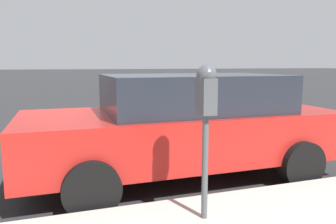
# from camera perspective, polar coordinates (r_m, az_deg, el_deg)

# --- Properties ---
(ground_plane) EXTENTS (220.00, 220.00, 0.00)m
(ground_plane) POSITION_cam_1_polar(r_m,az_deg,el_deg) (5.82, -8.06, -8.29)
(ground_plane) COLOR #2B2B2D
(parking_meter) EXTENTS (0.21, 0.19, 1.50)m
(parking_meter) POSITION_cam_1_polar(r_m,az_deg,el_deg) (3.08, 6.63, 1.67)
(parking_meter) COLOR #4C5156
(parking_meter) RESTS_ON sidewalk
(car_red) EXTENTS (2.01, 4.47, 1.51)m
(car_red) POSITION_cam_1_polar(r_m,az_deg,el_deg) (4.77, 2.95, -2.09)
(car_red) COLOR #B21E19
(car_red) RESTS_ON ground_plane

